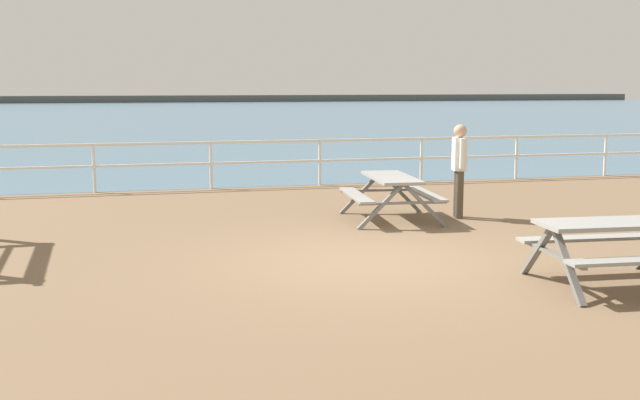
% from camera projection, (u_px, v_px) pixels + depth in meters
% --- Properties ---
extents(ground_plane, '(30.00, 24.00, 0.20)m').
position_uv_depth(ground_plane, '(369.00, 268.00, 10.28)').
color(ground_plane, brown).
extents(sea_band, '(142.00, 90.00, 0.01)m').
position_uv_depth(sea_band, '(166.00, 114.00, 60.81)').
color(sea_band, '#476B84').
rests_on(sea_band, ground).
extents(distant_shoreline, '(142.00, 6.00, 1.80)m').
position_uv_depth(distant_shoreline, '(150.00, 102.00, 102.01)').
color(distant_shoreline, '#4C4C47').
rests_on(distant_shoreline, ground).
extents(seaward_railing, '(23.07, 0.07, 1.08)m').
position_uv_depth(seaward_railing, '(266.00, 154.00, 17.57)').
color(seaward_railing, white).
rests_on(seaward_railing, ground).
extents(picnic_table_near_left, '(1.68, 1.92, 0.80)m').
position_uv_depth(picnic_table_near_left, '(391.00, 187.00, 13.27)').
color(picnic_table_near_left, gray).
rests_on(picnic_table_near_left, ground).
extents(picnic_table_mid_centre, '(1.91, 1.67, 0.80)m').
position_uv_depth(picnic_table_mid_centre, '(615.00, 237.00, 8.90)').
color(picnic_table_mid_centre, gray).
rests_on(picnic_table_mid_centre, ground).
extents(visitor, '(0.29, 0.52, 1.66)m').
position_uv_depth(visitor, '(459.00, 165.00, 13.45)').
color(visitor, '#4C4233').
rests_on(visitor, ground).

